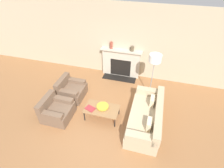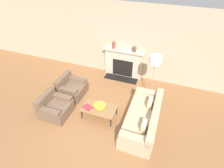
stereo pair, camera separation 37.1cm
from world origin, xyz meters
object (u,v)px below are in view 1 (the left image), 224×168
Objects in this scene: coffee_table at (102,109)px; bowl at (103,106)px; couch at (147,117)px; fireplace at (121,63)px; book at (90,108)px; mantel_vase_left at (111,45)px; mantel_vase_center_left at (132,49)px; armchair_near at (56,110)px; floor_lamp at (155,62)px; armchair_far at (71,90)px.

bowl is at bearing 75.38° from coffee_table.
couch is at bearing 4.61° from coffee_table.
fireplace is 4.75× the size of book.
bowl is at bearing -80.63° from mantel_vase_left.
mantel_vase_left is at bearing -143.25° from couch.
mantel_vase_center_left is at bearing -158.26° from couch.
book is 1.84× the size of mantel_vase_center_left.
mantel_vase_left is at bearing 110.59° from book.
armchair_near is 1.44m from coffee_table.
armchair_near is 1.47m from bowl.
floor_lamp is at bearing -30.78° from mantel_vase_left.
floor_lamp reaches higher than mantel_vase_left.
couch reaches higher than book.
mantel_vase_left reaches higher than coffee_table.
bowl is 1.99× the size of mantel_vase_center_left.
floor_lamp is (1.69, 1.55, 1.03)m from book.
couch is at bearing -101.61° from armchair_far.
mantel_vase_left is 1.43× the size of mantel_vase_center_left.
floor_lamp is (2.73, 1.80, 1.16)m from armchair_near.
mantel_vase_center_left is (1.83, 2.83, 1.01)m from armchair_near.
floor_lamp reaches higher than fireplace.
armchair_far is 2.31× the size of bowl.
armchair_far is 2.31m from mantel_vase_left.
fireplace is 1.90× the size of armchair_near.
bowl is 0.22× the size of floor_lamp.
armchair_far is 2.50× the size of book.
fireplace reaches higher than couch.
coffee_table is 0.36m from book.
armchair_near is at bearing -165.76° from coffee_table.
armchair_far reaches higher than book.
floor_lamp is (1.34, 1.45, 1.07)m from coffee_table.
mantel_vase_center_left is (0.82, -0.00, -0.04)m from mantel_vase_left.
mantel_vase_left is (-1.73, 1.03, -0.12)m from floor_lamp.
mantel_vase_left is at bearing 99.37° from bowl.
book is (-0.34, -0.10, 0.04)m from coffee_table.
book is (-0.36, -0.15, -0.03)m from bowl.
armchair_far reaches higher than bowl.
book is at bearing -163.20° from coffee_table.
armchair_far is at bearing 153.92° from coffee_table.
armchair_far is 1.31m from book.
armchair_near is 2.50× the size of book.
fireplace is 1.90× the size of armchair_far.
mantel_vase_left is (-0.39, 2.48, 0.96)m from coffee_table.
couch reaches higher than coffee_table.
armchair_far is 0.82× the size of coffee_table.
couch is 1.39m from coffee_table.
book is (-1.72, -0.22, 0.11)m from couch.
couch is 7.76× the size of mantel_vase_left.
book is at bearing -89.01° from mantel_vase_left.
coffee_table is at bearing -132.83° from floor_lamp.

